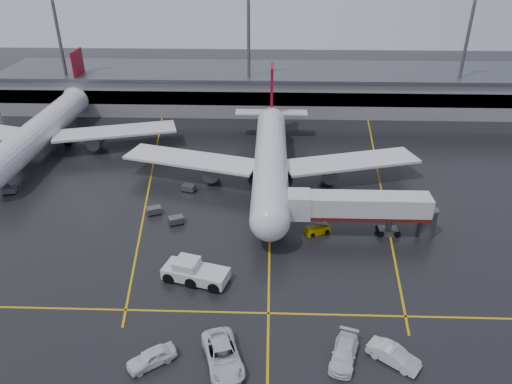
{
  "coord_description": "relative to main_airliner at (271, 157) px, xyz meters",
  "views": [
    {
      "loc": [
        -0.04,
        -61.45,
        36.18
      ],
      "look_at": [
        -2.0,
        -2.0,
        4.0
      ],
      "focal_mm": 33.88,
      "sensor_mm": 36.0,
      "label": 1
    }
  ],
  "objects": [
    {
      "name": "apron_line_right",
      "position": [
        18.0,
        0.3,
        -4.2
      ],
      "size": [
        7.57,
        69.64,
        0.02
      ],
      "primitive_type": "cube",
      "rotation": [
        0.0,
        0.0,
        -0.1
      ],
      "color": "gold",
      "rests_on": "ground"
    },
    {
      "name": "pushback_tractor",
      "position": [
        -8.77,
        -26.28,
        -3.12
      ],
      "size": [
        8.18,
        5.1,
        2.73
      ],
      "color": "silver",
      "rests_on": "ground"
    },
    {
      "name": "service_van_c",
      "position": [
        11.92,
        -37.93,
        -3.37
      ],
      "size": [
        5.1,
        4.51,
        1.67
      ],
      "primitive_type": "imported",
      "rotation": [
        0.0,
        0.0,
        0.91
      ],
      "color": "silver",
      "rests_on": "ground"
    },
    {
      "name": "baggage_cart_e",
      "position": [
        -40.81,
        -6.04,
        -3.58
      ],
      "size": [
        2.23,
        1.7,
        1.12
      ],
      "color": "#595B60",
      "rests_on": "ground"
    },
    {
      "name": "light_mast_right",
      "position": [
        40.0,
        32.3,
        10.27
      ],
      "size": [
        3.0,
        1.2,
        25.45
      ],
      "color": "#595B60",
      "rests_on": "ground"
    },
    {
      "name": "service_van_a",
      "position": [
        -4.25,
        -38.57,
        -3.26
      ],
      "size": [
        5.06,
        7.47,
        1.9
      ],
      "primitive_type": "imported",
      "rotation": [
        0.0,
        0.0,
        0.31
      ],
      "color": "silver",
      "rests_on": "ground"
    },
    {
      "name": "baggage_cart_b",
      "position": [
        -16.8,
        -11.5,
        -3.58
      ],
      "size": [
        2.34,
        1.94,
        1.12
      ],
      "color": "#595B60",
      "rests_on": "ground"
    },
    {
      "name": "main_airliner",
      "position": [
        0.0,
        0.0,
        0.0
      ],
      "size": [
        48.8,
        45.6,
        14.1
      ],
      "color": "silver",
      "rests_on": "ground"
    },
    {
      "name": "apron_line_left",
      "position": [
        -20.0,
        0.3,
        -4.2
      ],
      "size": [
        9.99,
        69.35,
        0.02
      ],
      "primitive_type": "cube",
      "rotation": [
        0.0,
        0.0,
        0.14
      ],
      "color": "gold",
      "rests_on": "ground"
    },
    {
      "name": "light_mast_left",
      "position": [
        -45.0,
        32.3,
        10.27
      ],
      "size": [
        3.0,
        1.2,
        25.45
      ],
      "color": "#595B60",
      "rests_on": "ground"
    },
    {
      "name": "terminal",
      "position": [
        0.0,
        38.23,
        0.11
      ],
      "size": [
        122.0,
        19.0,
        8.6
      ],
      "color": "gray",
      "rests_on": "ground"
    },
    {
      "name": "apron_line_stop",
      "position": [
        0.0,
        -31.7,
        -4.2
      ],
      "size": [
        60.0,
        0.25,
        0.02
      ],
      "primitive_type": "cube",
      "color": "gold",
      "rests_on": "ground"
    },
    {
      "name": "baggage_cart_c",
      "position": [
        -12.88,
        -4.36,
        -3.58
      ],
      "size": [
        2.26,
        1.76,
        1.12
      ],
      "color": "#595B60",
      "rests_on": "ground"
    },
    {
      "name": "service_van_b",
      "position": [
        7.3,
        -37.75,
        -3.41
      ],
      "size": [
        3.78,
        5.93,
        1.6
      ],
      "primitive_type": "imported",
      "rotation": [
        0.0,
        0.0,
        -0.3
      ],
      "color": "white",
      "rests_on": "ground"
    },
    {
      "name": "belt_loader",
      "position": [
        6.5,
        -15.65,
        -3.69
      ],
      "size": [
        3.57,
        2.64,
        2.09
      ],
      "color": "#C89F01",
      "rests_on": "ground"
    },
    {
      "name": "jet_bridge",
      "position": [
        11.87,
        -15.7,
        -0.28
      ],
      "size": [
        19.9,
        3.4,
        6.05
      ],
      "color": "silver",
      "rests_on": "ground"
    },
    {
      "name": "baggage_cart_a",
      "position": [
        -13.12,
        -14.05,
        -3.58
      ],
      "size": [
        2.35,
        1.99,
        1.12
      ],
      "color": "#595B60",
      "rests_on": "ground"
    },
    {
      "name": "second_airliner",
      "position": [
        -42.0,
        12.0,
        0.0
      ],
      "size": [
        48.8,
        45.6,
        14.1
      ],
      "color": "silver",
      "rests_on": "ground"
    },
    {
      "name": "apron_line_centre",
      "position": [
        0.0,
        -9.7,
        -4.2
      ],
      "size": [
        0.25,
        90.0,
        0.02
      ],
      "primitive_type": "cube",
      "color": "gold",
      "rests_on": "ground"
    },
    {
      "name": "light_mast_mid",
      "position": [
        -5.0,
        32.3,
        10.27
      ],
      "size": [
        3.0,
        1.2,
        25.45
      ],
      "color": "#595B60",
      "rests_on": "ground"
    },
    {
      "name": "service_van_d",
      "position": [
        -10.98,
        -38.91,
        -3.4
      ],
      "size": [
        4.96,
        4.29,
        1.61
      ],
      "primitive_type": "imported",
      "rotation": [
        0.0,
        0.0,
        -0.95
      ],
      "color": "white",
      "rests_on": "ground"
    },
    {
      "name": "ground",
      "position": [
        0.0,
        -9.7,
        -4.21
      ],
      "size": [
        220.0,
        220.0,
        0.0
      ],
      "primitive_type": "plane",
      "color": "black",
      "rests_on": "ground"
    }
  ]
}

